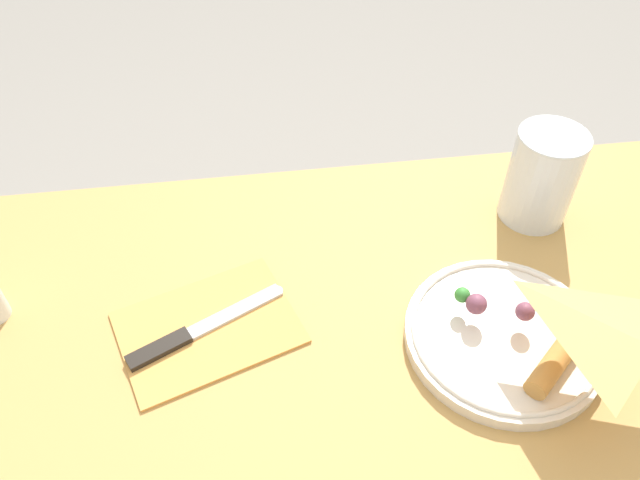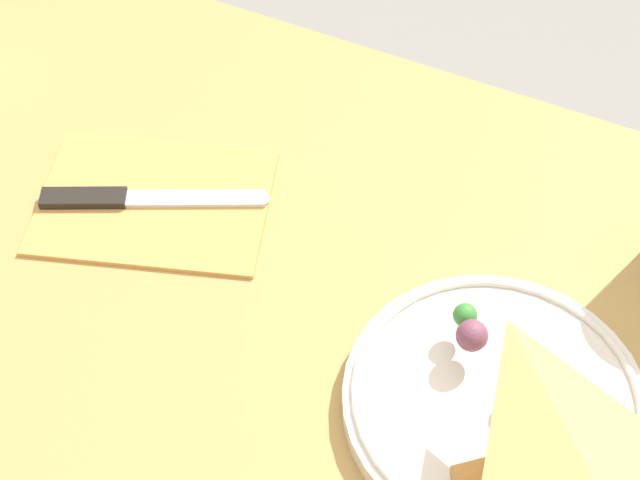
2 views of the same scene
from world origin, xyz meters
name	(u,v)px [view 1 (image 1 of 2)]	position (x,y,z in m)	size (l,w,h in m)	color
dining_table	(328,419)	(0.00, 0.00, 0.62)	(1.30, 0.68, 0.73)	tan
plate_pizza	(504,333)	(0.20, 0.01, 0.75)	(0.22, 0.22, 0.05)	silver
milk_glass	(541,179)	(0.30, 0.21, 0.79)	(0.09, 0.09, 0.13)	white
napkin_folded	(208,327)	(-0.13, 0.07, 0.73)	(0.23, 0.19, 0.00)	#E59E4C
butter_knife	(200,329)	(-0.14, 0.07, 0.74)	(0.18, 0.10, 0.01)	black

